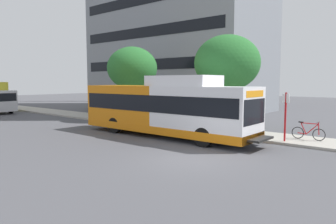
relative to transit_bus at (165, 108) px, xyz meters
name	(u,v)px	position (x,y,z in m)	size (l,w,h in m)	color
ground_plane	(80,138)	(-3.60, 3.52, -1.70)	(120.00, 120.00, 0.00)	#4C4C51
sidewalk_curb	(179,127)	(3.40, 1.52, -1.63)	(3.00, 56.00, 0.14)	#A8A399
transit_bus	(165,108)	(0.00, 0.00, 0.00)	(2.58, 12.25, 3.65)	white
bus_stop_sign_pole	(285,113)	(2.37, -6.38, -0.05)	(0.10, 0.36, 2.60)	red
bicycle_parked	(308,132)	(3.60, -7.23, -1.14)	(0.52, 1.76, 1.02)	black
street_tree_near_stop	(227,63)	(4.02, -1.92, 2.81)	(4.27, 4.27, 6.20)	#4C3823
street_tree_mid_block	(132,68)	(4.35, 7.31, 2.73)	(4.24, 4.24, 6.10)	#4C3823
lattice_comm_tower	(104,31)	(19.45, 29.66, 9.89)	(1.10, 1.10, 34.38)	#B7B7BC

